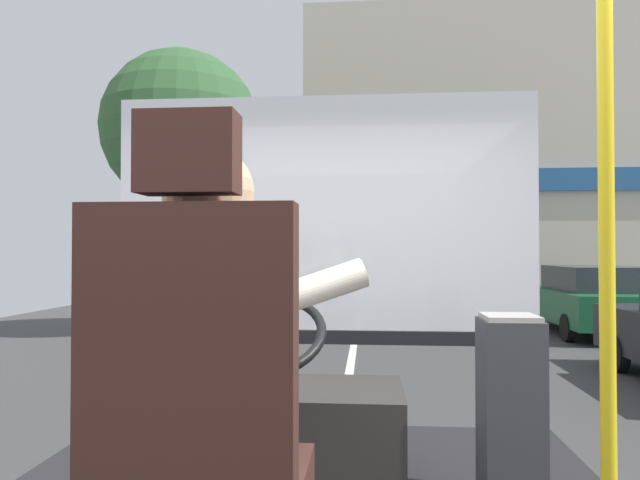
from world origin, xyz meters
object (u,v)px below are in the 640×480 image
steering_console (281,427)px  fare_box (510,409)px  bus_driver (213,348)px  parked_car_green (595,299)px  driver_seat (201,443)px  handrail_pole (607,249)px

steering_console → fare_box: (0.97, -0.20, 0.16)m
bus_driver → steering_console: bearing=90.0°
bus_driver → parked_car_green: size_ratio=0.21×
fare_box → parked_car_green: (4.03, 9.91, -0.33)m
bus_driver → steering_console: 1.28m
driver_seat → handrail_pole: (1.08, 0.38, 0.46)m
driver_seat → bus_driver: (-0.00, 0.11, 0.20)m
steering_console → bus_driver: bearing=-90.0°
handrail_pole → bus_driver: bearing=-165.8°
driver_seat → parked_car_green: 12.07m
parked_car_green → driver_seat: bearing=-114.5°
driver_seat → bus_driver: 0.23m
steering_console → driver_seat: bearing=-90.0°
driver_seat → bus_driver: driver_seat is taller
driver_seat → fare_box: driver_seat is taller
driver_seat → steering_console: driver_seat is taller
driver_seat → bus_driver: size_ratio=1.62×
steering_console → handrail_pole: (1.08, -0.89, 0.80)m
driver_seat → parked_car_green: (5.00, 10.97, -0.51)m
steering_console → handrail_pole: size_ratio=0.54×
parked_car_green → steering_console: bearing=-117.3°
bus_driver → parked_car_green: bus_driver is taller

